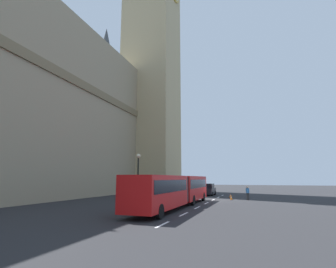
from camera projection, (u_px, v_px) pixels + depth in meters
ground_plane at (212, 201)px, 31.01m from camera, size 160.00×160.00×0.00m
lane_centre_marking at (206, 203)px, 27.72m from camera, size 29.80×0.16×0.01m
clock_tower at (152, 22)px, 60.18m from camera, size 12.18×12.18×74.41m
articulated_bus at (176, 188)px, 24.22m from camera, size 17.85×2.54×2.90m
sedan_lead at (208, 190)px, 40.63m from camera, size 4.40×1.86×1.85m
traffic_cone_west at (231, 198)px, 32.08m from camera, size 0.36×0.36×0.58m
traffic_cone_middle at (230, 196)px, 35.60m from camera, size 0.36×0.36×0.58m
street_lamp at (138, 175)px, 26.86m from camera, size 0.44×0.44×5.27m
pedestrian_near_cones at (248, 193)px, 32.02m from camera, size 0.47×0.42×1.69m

